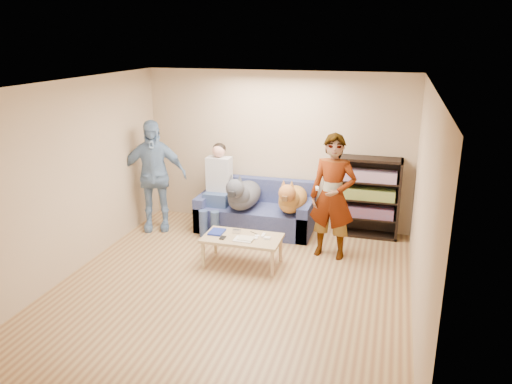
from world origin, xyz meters
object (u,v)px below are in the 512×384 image
(person_standing_right, at_px, (333,197))
(bookshelf, at_px, (368,196))
(notebook_blue, at_px, (217,232))
(coffee_table, at_px, (242,240))
(person_standing_left, at_px, (153,176))
(sofa, at_px, (256,213))
(camera_silver, at_px, (237,231))
(dog_tan, at_px, (292,198))
(person_seated, at_px, (217,184))
(dog_gray, at_px, (243,194))

(person_standing_right, xyz_separation_m, bookshelf, (0.45, 0.95, -0.24))
(notebook_blue, relative_size, coffee_table, 0.24)
(person_standing_left, distance_m, sofa, 1.82)
(person_standing_right, bearing_deg, bookshelf, 71.99)
(notebook_blue, relative_size, camera_silver, 2.36)
(notebook_blue, distance_m, dog_tan, 1.45)
(person_standing_right, distance_m, camera_silver, 1.47)
(person_standing_right, distance_m, person_seated, 2.07)
(person_standing_left, bearing_deg, dog_tan, -14.05)
(dog_gray, height_order, dog_tan, dog_gray)
(person_standing_left, xyz_separation_m, bookshelf, (3.44, 0.66, -0.25))
(person_standing_right, bearing_deg, sofa, 159.52)
(person_standing_right, bearing_deg, dog_tan, 149.59)
(camera_silver, distance_m, sofa, 1.25)
(person_standing_right, xyz_separation_m, dog_gray, (-1.50, 0.48, -0.24))
(notebook_blue, relative_size, sofa, 0.14)
(person_seated, height_order, dog_tan, person_seated)
(person_standing_right, relative_size, bookshelf, 1.41)
(sofa, height_order, dog_gray, dog_gray)
(person_standing_left, xyz_separation_m, dog_tan, (2.28, 0.27, -0.28))
(sofa, height_order, coffee_table, sofa)
(person_standing_right, bearing_deg, notebook_blue, -151.81)
(person_standing_right, xyz_separation_m, dog_tan, (-0.71, 0.55, -0.26))
(person_standing_left, bearing_deg, coffee_table, -47.72)
(notebook_blue, height_order, coffee_table, notebook_blue)
(person_standing_right, relative_size, dog_tan, 1.55)
(notebook_blue, xyz_separation_m, sofa, (0.22, 1.31, -0.15))
(dog_gray, xyz_separation_m, coffee_table, (0.34, -1.12, -0.30))
(notebook_blue, xyz_separation_m, person_seated, (-0.41, 1.18, 0.34))
(notebook_blue, distance_m, dog_gray, 1.10)
(notebook_blue, relative_size, dog_tan, 0.22)
(person_seated, bearing_deg, person_standing_right, -16.62)
(camera_silver, xyz_separation_m, dog_gray, (-0.22, 1.00, 0.23))
(dog_tan, distance_m, coffee_table, 1.31)
(person_standing_left, distance_m, dog_tan, 2.31)
(person_standing_left, bearing_deg, bookshelf, -9.82)
(person_seated, relative_size, coffee_table, 1.34)
(sofa, height_order, person_seated, person_seated)
(dog_gray, relative_size, dog_tan, 1.09)
(person_standing_left, height_order, sofa, person_standing_left)
(person_standing_right, distance_m, dog_tan, 0.94)
(sofa, relative_size, dog_gray, 1.48)
(person_standing_left, height_order, camera_silver, person_standing_left)
(person_standing_left, distance_m, coffee_table, 2.11)
(person_standing_left, xyz_separation_m, person_seated, (1.01, 0.30, -0.15))
(camera_silver, bearing_deg, coffee_table, -45.00)
(person_standing_left, xyz_separation_m, dog_gray, (1.48, 0.20, -0.25))
(dog_tan, bearing_deg, coffee_table, -111.00)
(person_standing_right, relative_size, dog_gray, 1.43)
(coffee_table, bearing_deg, sofa, 97.49)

